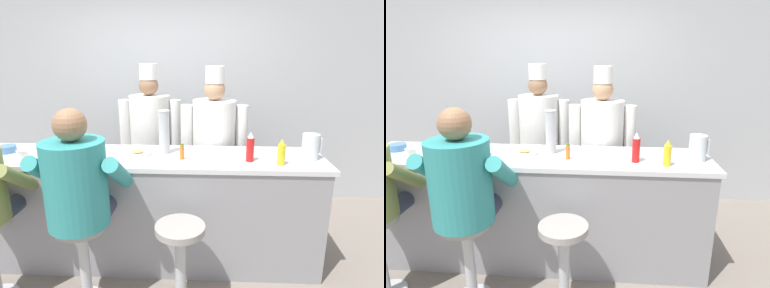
% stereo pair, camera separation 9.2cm
% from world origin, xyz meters
% --- Properties ---
extents(ground_plane, '(20.00, 20.00, 0.00)m').
position_xyz_m(ground_plane, '(0.00, 0.00, 0.00)').
color(ground_plane, slate).
extents(wall_back, '(10.00, 0.06, 2.70)m').
position_xyz_m(wall_back, '(0.00, 1.79, 1.35)').
color(wall_back, '#B2B7BC').
rests_on(wall_back, ground_plane).
extents(diner_counter, '(3.06, 0.66, 1.02)m').
position_xyz_m(diner_counter, '(0.00, 0.33, 0.51)').
color(diner_counter, gray).
rests_on(diner_counter, ground_plane).
extents(ketchup_bottle_red, '(0.06, 0.06, 0.25)m').
position_xyz_m(ketchup_bottle_red, '(0.88, 0.22, 1.14)').
color(ketchup_bottle_red, red).
rests_on(ketchup_bottle_red, diner_counter).
extents(mustard_bottle_yellow, '(0.06, 0.06, 0.21)m').
position_xyz_m(mustard_bottle_yellow, '(1.11, 0.15, 1.12)').
color(mustard_bottle_yellow, yellow).
rests_on(mustard_bottle_yellow, diner_counter).
extents(hot_sauce_bottle_orange, '(0.04, 0.04, 0.14)m').
position_xyz_m(hot_sauce_bottle_orange, '(0.31, 0.25, 1.08)').
color(hot_sauce_bottle_orange, orange).
rests_on(hot_sauce_bottle_orange, diner_counter).
extents(water_pitcher_clear, '(0.16, 0.14, 0.22)m').
position_xyz_m(water_pitcher_clear, '(1.39, 0.30, 1.13)').
color(water_pitcher_clear, silver).
rests_on(water_pitcher_clear, diner_counter).
extents(breakfast_plate, '(0.24, 0.24, 0.05)m').
position_xyz_m(breakfast_plate, '(-0.09, 0.35, 1.03)').
color(breakfast_plate, white).
rests_on(breakfast_plate, diner_counter).
extents(cereal_bowl, '(0.16, 0.16, 0.06)m').
position_xyz_m(cereal_bowl, '(-1.28, 0.37, 1.05)').
color(cereal_bowl, '#4C7FB7').
rests_on(cereal_bowl, diner_counter).
extents(coffee_mug_white, '(0.13, 0.09, 0.09)m').
position_xyz_m(coffee_mug_white, '(-1.01, 0.16, 1.06)').
color(coffee_mug_white, white).
rests_on(coffee_mug_white, diner_counter).
extents(cup_stack_steel, '(0.10, 0.10, 0.39)m').
position_xyz_m(cup_stack_steel, '(0.15, 0.41, 1.21)').
color(cup_stack_steel, '#B7BABF').
rests_on(cup_stack_steel, diner_counter).
extents(napkin_dispenser_chrome, '(0.12, 0.07, 0.12)m').
position_xyz_m(napkin_dispenser_chrome, '(-0.46, 0.27, 1.08)').
color(napkin_dispenser_chrome, silver).
rests_on(napkin_dispenser_chrome, diner_counter).
extents(diner_seated_teal, '(0.66, 0.65, 1.53)m').
position_xyz_m(diner_seated_teal, '(-0.39, -0.24, 0.95)').
color(diner_seated_teal, '#B2B5BA').
rests_on(diner_seated_teal, ground_plane).
extents(empty_stool_round, '(0.36, 0.36, 0.69)m').
position_xyz_m(empty_stool_round, '(0.34, -0.27, 0.46)').
color(empty_stool_round, '#B2B5BA').
rests_on(empty_stool_round, ground_plane).
extents(cook_in_whites_near, '(0.69, 0.44, 1.77)m').
position_xyz_m(cook_in_whites_near, '(-0.12, 1.18, 0.97)').
color(cook_in_whites_near, '#232328').
rests_on(cook_in_whites_near, ground_plane).
extents(cook_in_whites_far, '(0.69, 0.44, 1.76)m').
position_xyz_m(cook_in_whites_far, '(0.59, 0.91, 0.97)').
color(cook_in_whites_far, '#232328').
rests_on(cook_in_whites_far, ground_plane).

